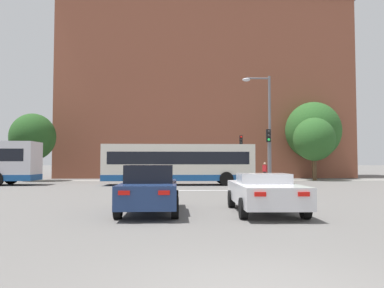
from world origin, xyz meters
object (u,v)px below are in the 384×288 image
at_px(car_saloon_left, 150,189).
at_px(traffic_light_near_right, 269,149).
at_px(car_roadster_right, 264,192).
at_px(pedestrian_waiting, 265,170).
at_px(bus_crossing_lead, 178,163).
at_px(traffic_light_far_right, 241,150).
at_px(street_lamp_junction, 265,120).
at_px(pedestrian_walking_east, 228,169).

relative_size(car_saloon_left, traffic_light_near_right, 1.23).
bearing_deg(car_roadster_right, pedestrian_waiting, 77.92).
distance_m(bus_crossing_lead, traffic_light_near_right, 7.43).
distance_m(bus_crossing_lead, traffic_light_far_right, 8.40).
bearing_deg(car_roadster_right, street_lamp_junction, 77.58).
bearing_deg(traffic_light_near_right, car_roadster_right, -105.03).
relative_size(car_saloon_left, bus_crossing_lead, 0.42).
bearing_deg(bus_crossing_lead, traffic_light_far_right, -43.95).
height_order(bus_crossing_lead, pedestrian_walking_east, bus_crossing_lead).
relative_size(bus_crossing_lead, traffic_light_near_right, 2.94).
relative_size(car_roadster_right, street_lamp_junction, 0.66).
height_order(car_saloon_left, bus_crossing_lead, bus_crossing_lead).
bearing_deg(car_saloon_left, pedestrian_walking_east, 75.44).
bearing_deg(car_saloon_left, car_roadster_right, -2.40).
height_order(traffic_light_near_right, pedestrian_waiting, traffic_light_near_right).
xyz_separation_m(street_lamp_junction, pedestrian_waiting, (2.73, 11.50, -3.39)).
xyz_separation_m(car_roadster_right, street_lamp_junction, (2.73, 10.96, 3.68)).
bearing_deg(pedestrian_waiting, traffic_light_far_right, 74.65).
distance_m(traffic_light_far_right, pedestrian_waiting, 3.22).
distance_m(pedestrian_waiting, pedestrian_walking_east, 3.76).
bearing_deg(traffic_light_far_right, pedestrian_waiting, 24.04).
relative_size(car_roadster_right, traffic_light_far_right, 1.14).
height_order(pedestrian_waiting, pedestrian_walking_east, pedestrian_walking_east).
bearing_deg(traffic_light_far_right, pedestrian_walking_east, 172.70).
relative_size(car_roadster_right, pedestrian_walking_east, 2.59).
bearing_deg(car_saloon_left, street_lamp_junction, 58.93).
bearing_deg(car_saloon_left, pedestrian_waiting, 67.63).
bearing_deg(pedestrian_walking_east, pedestrian_waiting, 57.91).
xyz_separation_m(traffic_light_near_right, pedestrian_walking_east, (-1.02, 10.95, -1.46)).
bearing_deg(car_roadster_right, traffic_light_far_right, 83.52).
distance_m(car_saloon_left, traffic_light_far_right, 22.36).
bearing_deg(pedestrian_waiting, traffic_light_near_right, 128.18).
xyz_separation_m(bus_crossing_lead, pedestrian_walking_east, (4.56, 6.14, -0.52)).
height_order(traffic_light_near_right, street_lamp_junction, street_lamp_junction).
xyz_separation_m(car_roadster_right, pedestrian_waiting, (5.46, 22.45, 0.29)).
xyz_separation_m(traffic_light_far_right, street_lamp_junction, (-0.29, -10.41, 1.58)).
bearing_deg(pedestrian_waiting, street_lamp_junction, 127.28).
bearing_deg(traffic_light_far_right, car_roadster_right, -98.06).
distance_m(traffic_light_far_right, pedestrian_walking_east, 2.09).
xyz_separation_m(car_saloon_left, traffic_light_near_right, (6.67, 10.40, 1.74)).
distance_m(car_saloon_left, traffic_light_near_right, 12.47).
bearing_deg(traffic_light_far_right, car_saloon_left, -107.93).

